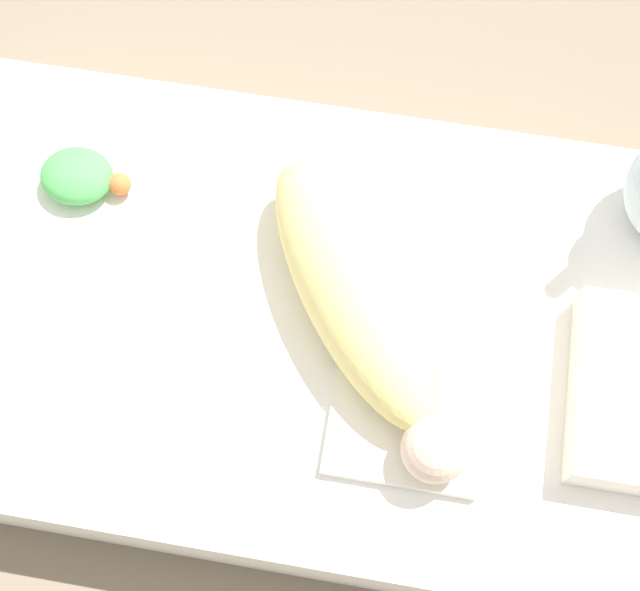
# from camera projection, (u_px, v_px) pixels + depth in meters

# --- Properties ---
(ground_plane) EXTENTS (12.00, 12.00, 0.00)m
(ground_plane) POSITION_uv_depth(u_px,v_px,m) (291.00, 344.00, 1.60)
(ground_plane) COLOR #7A6B56
(bed_mattress) EXTENTS (1.44, 0.79, 0.18)m
(bed_mattress) POSITION_uv_depth(u_px,v_px,m) (289.00, 327.00, 1.52)
(bed_mattress) COLOR white
(bed_mattress) RESTS_ON ground_plane
(burp_cloth) EXTENTS (0.23, 0.17, 0.02)m
(burp_cloth) POSITION_uv_depth(u_px,v_px,m) (405.00, 432.00, 1.35)
(burp_cloth) COLOR white
(burp_cloth) RESTS_ON bed_mattress
(swaddled_baby) EXTENTS (0.41, 0.52, 0.15)m
(swaddled_baby) POSITION_uv_depth(u_px,v_px,m) (361.00, 302.00, 1.36)
(swaddled_baby) COLOR #EFDB7F
(swaddled_baby) RESTS_ON bed_mattress
(turtle_plush) EXTENTS (0.15, 0.11, 0.06)m
(turtle_plush) POSITION_uv_depth(u_px,v_px,m) (80.00, 176.00, 1.50)
(turtle_plush) COLOR #51B756
(turtle_plush) RESTS_ON bed_mattress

